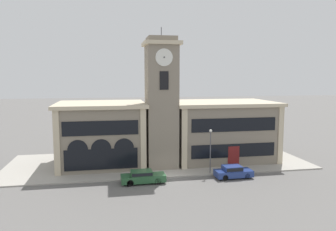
{
  "coord_description": "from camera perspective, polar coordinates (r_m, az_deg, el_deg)",
  "views": [
    {
      "loc": [
        -6.82,
        -35.94,
        11.6
      ],
      "look_at": [
        0.48,
        2.85,
        6.93
      ],
      "focal_mm": 35.0,
      "sensor_mm": 36.0,
      "label": 1
    }
  ],
  "objects": [
    {
      "name": "ground_plane",
      "position": [
        38.38,
        0.08,
        -10.84
      ],
      "size": [
        300.0,
        300.0,
        0.0
      ],
      "primitive_type": "plane",
      "color": "#605E5B"
    },
    {
      "name": "parked_car_mid",
      "position": [
        39.02,
        11.25,
        -9.53
      ],
      "size": [
        4.32,
        1.96,
        1.43
      ],
      "rotation": [
        0.0,
        0.0,
        0.02
      ],
      "color": "navy",
      "rests_on": "ground_plane"
    },
    {
      "name": "clock_tower",
      "position": [
        41.39,
        -1.14,
        2.19
      ],
      "size": [
        4.51,
        4.51,
        17.7
      ],
      "color": "gray",
      "rests_on": "ground_plane"
    },
    {
      "name": "town_hall_right_wing",
      "position": [
        46.91,
        9.24,
        -2.52
      ],
      "size": [
        14.35,
        10.19,
        8.18
      ],
      "color": "gray",
      "rests_on": "ground_plane"
    },
    {
      "name": "street_lamp",
      "position": [
        39.25,
        7.41,
        -4.98
      ],
      "size": [
        0.36,
        0.36,
        5.29
      ],
      "color": "#4C4C51",
      "rests_on": "sidewalk_kerb"
    },
    {
      "name": "town_hall_left_wing",
      "position": [
        44.14,
        -11.5,
        -3.11
      ],
      "size": [
        11.44,
        10.19,
        8.24
      ],
      "color": "gray",
      "rests_on": "ground_plane"
    },
    {
      "name": "parked_car_near",
      "position": [
        36.55,
        -4.43,
        -10.55
      ],
      "size": [
        4.88,
        1.89,
        1.4
      ],
      "rotation": [
        0.0,
        0.0,
        0.02
      ],
      "color": "#285633",
      "rests_on": "ground_plane"
    },
    {
      "name": "sidewalk_kerb",
      "position": [
        45.15,
        -1.63,
        -8.04
      ],
      "size": [
        39.71,
        14.34,
        0.15
      ],
      "color": "#A39E93",
      "rests_on": "ground_plane"
    }
  ]
}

